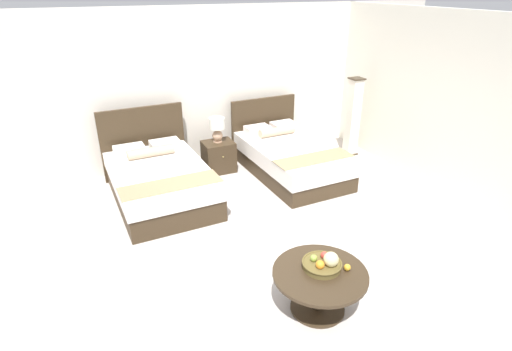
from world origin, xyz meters
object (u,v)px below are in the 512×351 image
nightstand (219,156)px  fruit_bowl (323,263)px  bed_near_corner (290,157)px  bed_near_window (160,180)px  coffee_table (319,282)px  loose_apple (347,267)px  floor_lamp_corner (353,117)px  table_lamp (217,127)px

nightstand → fruit_bowl: 3.63m
bed_near_corner → fruit_bowl: bearing=-112.9°
bed_near_window → coffee_table: bearing=-73.1°
coffee_table → loose_apple: size_ratio=13.77×
coffee_table → loose_apple: bearing=-18.1°
loose_apple → floor_lamp_corner: size_ratio=0.05×
table_lamp → coffee_table: 3.71m
nightstand → loose_apple: (0.01, -3.74, 0.23)m
nightstand → coffee_table: nightstand is taller
bed_near_corner → coffee_table: (-1.33, -3.05, 0.04)m
table_lamp → floor_lamp_corner: floor_lamp_corner is taller
floor_lamp_corner → fruit_bowl: bearing=-130.0°
table_lamp → floor_lamp_corner: (2.59, -0.33, -0.06)m
loose_apple → bed_near_corner: bearing=71.1°
fruit_bowl → floor_lamp_corner: size_ratio=0.27×
coffee_table → loose_apple: loose_apple is taller
bed_near_corner → loose_apple: size_ratio=32.12×
bed_near_window → fruit_bowl: (0.99, -3.01, 0.22)m
coffee_table → table_lamp: bearing=86.2°
coffee_table → fruit_bowl: fruit_bowl is taller
nightstand → table_lamp: bearing=90.0°
bed_near_corner → fruit_bowl: bed_near_corner is taller
table_lamp → floor_lamp_corner: bearing=-7.3°
bed_near_window → fruit_bowl: size_ratio=5.33×
bed_near_window → nightstand: bearing=27.3°
fruit_bowl → floor_lamp_corner: (2.77, 3.31, 0.21)m
bed_near_corner → loose_apple: 3.31m
bed_near_window → fruit_bowl: bearing=-71.8°
nightstand → loose_apple: size_ratio=7.81×
bed_near_corner → fruit_bowl: size_ratio=5.52×
bed_near_corner → fruit_bowl: 3.27m
fruit_bowl → table_lamp: bearing=87.1°
nightstand → loose_apple: 3.75m
loose_apple → floor_lamp_corner: bearing=53.1°
bed_near_window → table_lamp: (1.17, 0.63, 0.49)m
nightstand → coffee_table: bearing=-93.8°
loose_apple → table_lamp: bearing=90.2°
bed_near_corner → nightstand: bearing=150.6°
nightstand → loose_apple: nightstand is taller
loose_apple → coffee_table: bearing=161.9°
bed_near_window → floor_lamp_corner: floor_lamp_corner is taller
nightstand → table_lamp: size_ratio=1.25×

